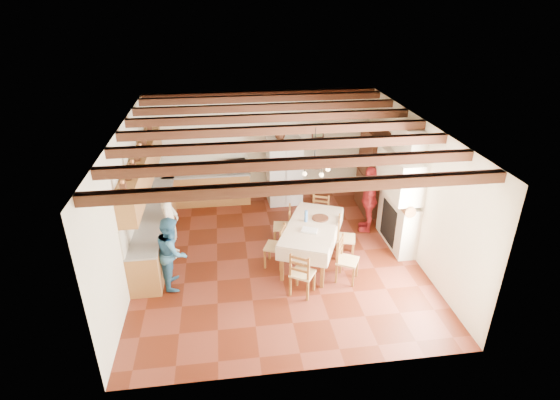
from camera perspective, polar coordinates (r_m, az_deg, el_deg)
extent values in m
cube|color=#4E1A0C|center=(9.81, -0.35, -7.43)|extent=(6.00, 6.50, 0.02)
cube|color=silver|center=(8.53, -0.40, 9.75)|extent=(6.00, 6.50, 0.02)
cube|color=beige|center=(12.08, -2.37, 7.17)|extent=(6.00, 0.02, 3.00)
cube|color=beige|center=(6.32, 3.51, -12.16)|extent=(6.00, 0.02, 3.00)
cube|color=beige|center=(9.22, -19.26, -0.55)|extent=(0.02, 6.50, 3.00)
cube|color=beige|center=(9.88, 17.22, 1.54)|extent=(0.02, 6.50, 3.00)
cube|color=brown|center=(10.56, -15.82, -3.12)|extent=(0.60, 4.30, 0.86)
cube|color=brown|center=(12.15, -9.43, 1.51)|extent=(2.30, 0.60, 0.86)
cube|color=slate|center=(10.36, -16.12, -0.94)|extent=(0.62, 4.30, 0.04)
cube|color=slate|center=(11.97, -9.59, 3.47)|extent=(2.34, 0.62, 0.04)
cube|color=silver|center=(10.27, -17.90, 0.56)|extent=(0.03, 4.30, 0.60)
cube|color=silver|center=(12.12, -9.68, 5.38)|extent=(2.30, 0.03, 0.60)
cube|color=brown|center=(10.00, -17.50, 3.98)|extent=(0.35, 4.20, 0.70)
cube|color=#331E18|center=(12.17, 4.98, 8.98)|extent=(0.34, 0.03, 0.42)
cube|color=silver|center=(11.90, 0.55, 3.83)|extent=(0.94, 0.78, 1.81)
cube|color=silver|center=(9.28, 4.22, -3.42)|extent=(1.74, 2.24, 0.05)
cube|color=brown|center=(8.85, 0.26, -8.27)|extent=(0.09, 0.09, 0.83)
cube|color=brown|center=(8.71, 5.58, -9.07)|extent=(0.09, 0.09, 0.83)
cube|color=brown|center=(10.33, 2.93, -2.88)|extent=(0.09, 0.09, 0.83)
cube|color=brown|center=(10.20, 7.46, -3.47)|extent=(0.09, 0.09, 0.83)
torus|color=black|center=(8.68, 4.52, 4.66)|extent=(0.47, 0.47, 0.03)
imported|color=white|center=(9.75, -14.22, -2.90)|extent=(0.44, 0.62, 1.63)
imported|color=teal|center=(8.84, -13.88, -6.59)|extent=(0.60, 0.75, 1.50)
imported|color=#AE2228|center=(10.69, 11.55, 0.14)|extent=(0.68, 1.05, 1.66)
imported|color=silver|center=(11.90, -5.66, 4.45)|extent=(0.59, 0.44, 0.30)
imported|color=#3C1C11|center=(11.53, 0.01, 8.61)|extent=(0.34, 0.34, 0.28)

